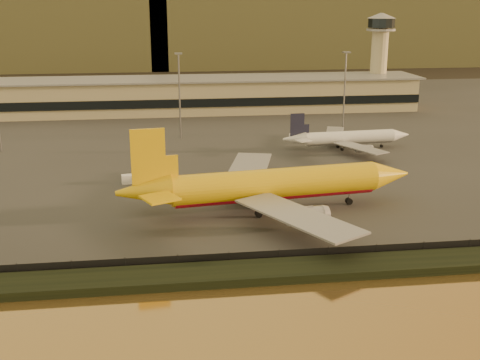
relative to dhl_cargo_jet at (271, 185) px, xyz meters
The scene contains 12 objects.
ground 13.60m from the dhl_cargo_jet, 113.89° to the right, with size 900.00×900.00×0.00m, color black.
embankment 29.21m from the dhl_cargo_jet, 100.06° to the right, with size 320.00×7.00×1.40m, color black.
tarmac 83.97m from the dhl_cargo_jet, 93.44° to the left, with size 320.00×220.00×0.20m, color #2D2D2D.
perimeter_fence 25.23m from the dhl_cargo_jet, 101.67° to the right, with size 300.00×0.05×2.20m, color black.
terminal_building 115.85m from the dhl_cargo_jet, 99.72° to the left, with size 202.00×25.00×12.60m.
control_tower 137.09m from the dhl_cargo_jet, 61.50° to the left, with size 11.20×11.20×35.50m.
apron_light_masts 65.21m from the dhl_cargo_jet, 81.10° to the left, with size 152.20×12.20×25.40m.
distant_hills 330.66m from the dhl_cargo_jet, 94.48° to the left, with size 470.00×160.00×70.00m.
dhl_cargo_jet is the anchor object (origin of this frame).
white_narrowbody_jet 57.23m from the dhl_cargo_jet, 57.61° to the left, with size 37.16×36.20×10.67m.
gse_vehicle_yellow 18.90m from the dhl_cargo_jet, 95.77° to the left, with size 3.78×1.70×1.70m, color #E1AF0B.
gse_vehicle_white 36.54m from the dhl_cargo_jet, 140.50° to the left, with size 4.41×1.98×1.98m, color white.
Camera 1 is at (-15.74, -99.10, 40.18)m, focal length 45.00 mm.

